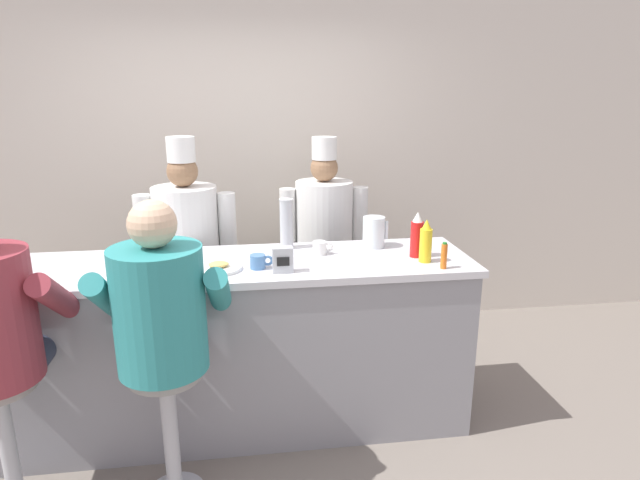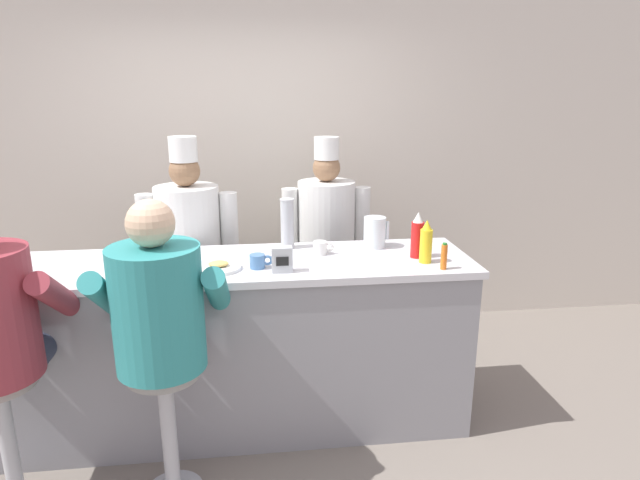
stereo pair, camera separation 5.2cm
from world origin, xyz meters
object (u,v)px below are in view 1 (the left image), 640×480
at_px(coffee_mug_white, 320,248).
at_px(napkin_dispenser_chrome, 283,260).
at_px(water_pitcher_clear, 374,232).
at_px(cup_stack_steel, 286,224).
at_px(ketchup_bottle_red, 417,236).
at_px(hot_sauce_bottle_orange, 444,256).
at_px(breakfast_plate, 219,268).
at_px(diner_seated_teal, 162,316).
at_px(cook_in_whites_near, 188,251).
at_px(cereal_bowl, 171,270).
at_px(mustard_bottle_yellow, 426,242).
at_px(coffee_mug_blue, 259,262).
at_px(cook_in_whites_far, 324,239).

bearing_deg(coffee_mug_white, napkin_dispenser_chrome, -130.35).
relative_size(water_pitcher_clear, cup_stack_steel, 0.62).
height_order(ketchup_bottle_red, hot_sauce_bottle_orange, ketchup_bottle_red).
bearing_deg(breakfast_plate, hot_sauce_bottle_orange, -6.79).
distance_m(diner_seated_teal, cook_in_whites_near, 1.15).
bearing_deg(coffee_mug_white, cereal_bowl, -163.88).
distance_m(cereal_bowl, cup_stack_steel, 0.76).
bearing_deg(ketchup_bottle_red, hot_sauce_bottle_orange, -70.45).
bearing_deg(mustard_bottle_yellow, breakfast_plate, 179.22).
bearing_deg(cook_in_whites_near, coffee_mug_blue, -58.48).
bearing_deg(diner_seated_teal, cook_in_whites_near, 89.65).
xyz_separation_m(breakfast_plate, cook_in_whites_near, (-0.24, 0.73, -0.12)).
relative_size(ketchup_bottle_red, coffee_mug_blue, 2.11).
bearing_deg(coffee_mug_blue, cook_in_whites_far, 62.48).
bearing_deg(cup_stack_steel, breakfast_plate, -137.35).
relative_size(mustard_bottle_yellow, diner_seated_teal, 0.16).
bearing_deg(napkin_dispenser_chrome, cook_in_whites_far, 70.12).
xyz_separation_m(water_pitcher_clear, breakfast_plate, (-0.92, -0.31, -0.08)).
bearing_deg(hot_sauce_bottle_orange, napkin_dispenser_chrome, 175.80).
distance_m(hot_sauce_bottle_orange, cook_in_whites_near, 1.69).
distance_m(mustard_bottle_yellow, hot_sauce_bottle_orange, 0.15).
height_order(water_pitcher_clear, coffee_mug_white, water_pitcher_clear).
distance_m(cereal_bowl, coffee_mug_white, 0.86).
height_order(cereal_bowl, coffee_mug_white, coffee_mug_white).
height_order(cereal_bowl, cook_in_whites_near, cook_in_whites_near).
bearing_deg(cereal_bowl, coffee_mug_blue, 3.96).
distance_m(ketchup_bottle_red, mustard_bottle_yellow, 0.10).
xyz_separation_m(water_pitcher_clear, coffee_mug_blue, (-0.71, -0.32, -0.06)).
xyz_separation_m(water_pitcher_clear, cereal_bowl, (-1.17, -0.35, -0.07)).
height_order(breakfast_plate, cup_stack_steel, cup_stack_steel).
height_order(coffee_mug_blue, napkin_dispenser_chrome, napkin_dispenser_chrome).
xyz_separation_m(cereal_bowl, cup_stack_steel, (0.64, 0.40, 0.13)).
height_order(mustard_bottle_yellow, coffee_mug_white, mustard_bottle_yellow).
relative_size(coffee_mug_blue, cook_in_whites_near, 0.08).
bearing_deg(ketchup_bottle_red, cook_in_whites_far, 115.00).
xyz_separation_m(cereal_bowl, diner_seated_teal, (-0.00, -0.39, -0.09)).
xyz_separation_m(ketchup_bottle_red, cook_in_whites_far, (-0.41, 0.87, -0.25)).
height_order(cup_stack_steel, cook_in_whites_near, cook_in_whites_near).
xyz_separation_m(hot_sauce_bottle_orange, cook_in_whites_near, (-1.44, 0.88, -0.18)).
relative_size(hot_sauce_bottle_orange, napkin_dispenser_chrome, 1.08).
bearing_deg(mustard_bottle_yellow, water_pitcher_clear, 123.27).
xyz_separation_m(water_pitcher_clear, cook_in_whites_far, (-0.21, 0.64, -0.22)).
xyz_separation_m(ketchup_bottle_red, cook_in_whites_near, (-1.36, 0.65, -0.23)).
bearing_deg(cup_stack_steel, napkin_dispenser_chrome, -97.30).
distance_m(ketchup_bottle_red, cup_stack_steel, 0.78).
xyz_separation_m(hot_sauce_bottle_orange, napkin_dispenser_chrome, (-0.86, 0.06, -0.00)).
relative_size(ketchup_bottle_red, breakfast_plate, 1.10).
bearing_deg(coffee_mug_white, ketchup_bottle_red, -12.50).
bearing_deg(diner_seated_teal, cereal_bowl, 89.88).
bearing_deg(napkin_dispenser_chrome, coffee_mug_white, 49.65).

